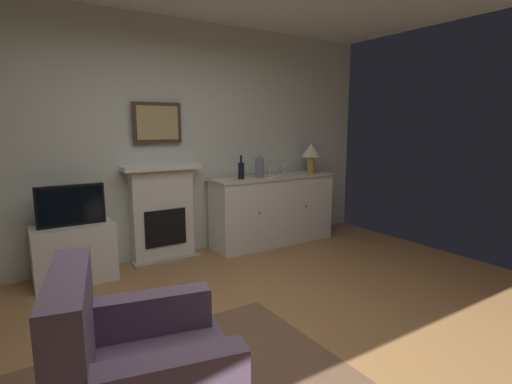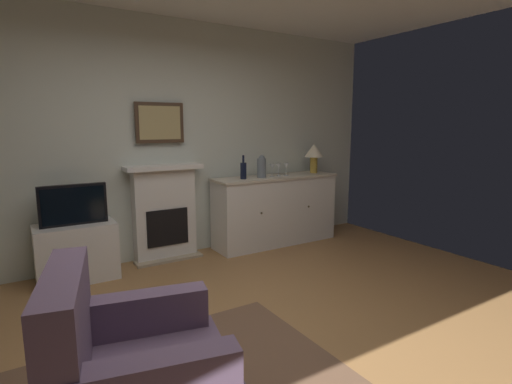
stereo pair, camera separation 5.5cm
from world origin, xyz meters
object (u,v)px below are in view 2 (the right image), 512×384
tv_set (73,205)px  wine_glass_left (272,167)px  wine_glass_center (278,167)px  fireplace_unit (165,212)px  vase_decorative (262,167)px  tv_cabinet (77,252)px  framed_picture (160,123)px  sideboard_cabinet (275,210)px  wine_bottle (243,170)px  armchair (132,375)px  wine_glass_right (286,166)px  table_lamp (314,153)px

tv_set → wine_glass_left: bearing=-0.7°
wine_glass_center → fireplace_unit: bearing=172.2°
fireplace_unit → vase_decorative: size_ratio=3.91×
wine_glass_left → tv_cabinet: size_ratio=0.22×
framed_picture → sideboard_cabinet: (1.43, -0.22, -1.12)m
tv_set → fireplace_unit: bearing=10.8°
wine_glass_left → vase_decorative: bearing=-176.1°
wine_bottle → armchair: (-1.98, -2.38, -0.62)m
vase_decorative → tv_set: 2.17m
vase_decorative → tv_set: (-2.16, 0.04, -0.26)m
sideboard_cabinet → armchair: bearing=-135.9°
tv_cabinet → armchair: 2.43m
framed_picture → tv_set: 1.28m
tv_cabinet → wine_glass_center: bearing=-0.9°
tv_set → armchair: tv_set is taller
sideboard_cabinet → vase_decorative: (-0.25, -0.05, 0.59)m
framed_picture → armchair: size_ratio=0.58×
wine_bottle → tv_cabinet: wine_bottle is taller
fireplace_unit → wine_glass_right: size_ratio=6.67×
wine_glass_right → tv_cabinet: wine_glass_right is taller
wine_bottle → vase_decorative: size_ratio=1.03×
wine_bottle → tv_cabinet: 2.04m
vase_decorative → tv_set: bearing=178.9°
table_lamp → wine_glass_right: 0.52m
wine_glass_center → vase_decorative: 0.28m
sideboard_cabinet → wine_glass_right: wine_glass_right is taller
fireplace_unit → wine_glass_right: (1.57, -0.22, 0.47)m
wine_glass_left → tv_set: size_ratio=0.27×
wine_glass_center → framed_picture: bearing=170.5°
sideboard_cabinet → wine_glass_center: 0.57m
sideboard_cabinet → wine_glass_left: wine_glass_left is taller
sideboard_cabinet → framed_picture: bearing=171.2°
wine_bottle → wine_glass_center: wine_bottle is taller
wine_glass_right → tv_set: wine_glass_right is taller
fireplace_unit → wine_glass_center: 1.54m
table_lamp → wine_glass_right: bearing=-175.5°
wine_bottle → wine_glass_left: size_ratio=1.76×
vase_decorative → wine_bottle: bearing=175.5°
tv_cabinet → tv_set: (0.00, -0.02, 0.49)m
wine_bottle → fireplace_unit: bearing=167.5°
vase_decorative → tv_cabinet: (-2.16, 0.06, -0.75)m
framed_picture → wine_glass_right: framed_picture is taller
fireplace_unit → wine_glass_center: fireplace_unit is taller
table_lamp → wine_bottle: size_ratio=1.38×
table_lamp → wine_glass_right: table_lamp is taller
tv_set → table_lamp: bearing=0.2°
fireplace_unit → wine_bottle: bearing=-12.5°
framed_picture → armchair: 3.07m
tv_cabinet → vase_decorative: bearing=-1.7°
wine_glass_left → wine_glass_right: same height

